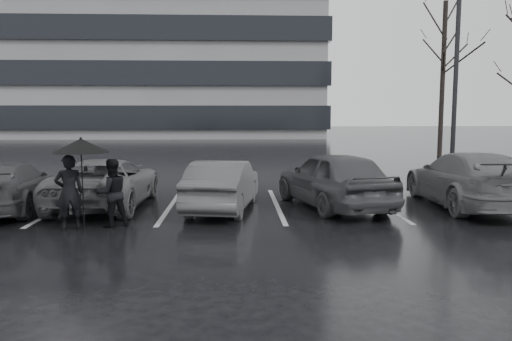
{
  "coord_description": "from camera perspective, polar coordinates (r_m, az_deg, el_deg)",
  "views": [
    {
      "loc": [
        -0.49,
        -10.53,
        2.44
      ],
      "look_at": [
        -0.01,
        1.0,
        1.1
      ],
      "focal_mm": 35.0,
      "sensor_mm": 36.0,
      "label": 1
    }
  ],
  "objects": [
    {
      "name": "ground",
      "position": [
        10.82,
        0.27,
        -6.41
      ],
      "size": [
        160.0,
        160.0,
        0.0
      ],
      "primitive_type": "plane",
      "color": "black",
      "rests_on": "ground"
    },
    {
      "name": "office_building",
      "position": [
        63.48,
        -23.19,
        16.9
      ],
      "size": [
        61.0,
        26.0,
        29.0
      ],
      "color": "gray",
      "rests_on": "ground"
    },
    {
      "name": "car_main",
      "position": [
        13.03,
        8.82,
        -0.95
      ],
      "size": [
        2.81,
        4.65,
        1.48
      ],
      "primitive_type": "imported",
      "rotation": [
        0.0,
        0.0,
        3.4
      ],
      "color": "black",
      "rests_on": "ground"
    },
    {
      "name": "car_west_a",
      "position": [
        12.57,
        -3.81,
        -1.67
      ],
      "size": [
        1.94,
        3.99,
        1.26
      ],
      "primitive_type": "imported",
      "rotation": [
        0.0,
        0.0,
        2.98
      ],
      "color": "#2A2A2C",
      "rests_on": "ground"
    },
    {
      "name": "car_west_b",
      "position": [
        13.56,
        -16.75,
        -1.33
      ],
      "size": [
        2.23,
        4.6,
        1.26
      ],
      "primitive_type": "imported",
      "rotation": [
        0.0,
        0.0,
        3.11
      ],
      "color": "#454547",
      "rests_on": "ground"
    },
    {
      "name": "car_west_c",
      "position": [
        13.84,
        -26.61,
        -1.63
      ],
      "size": [
        2.31,
        4.48,
        1.24
      ],
      "primitive_type": "imported",
      "rotation": [
        0.0,
        0.0,
        3.28
      ],
      "color": "black",
      "rests_on": "ground"
    },
    {
      "name": "car_east",
      "position": [
        14.11,
        23.08,
        -0.92
      ],
      "size": [
        2.17,
        5.02,
        1.44
      ],
      "primitive_type": "imported",
      "rotation": [
        0.0,
        0.0,
        3.11
      ],
      "color": "#454547",
      "rests_on": "ground"
    },
    {
      "name": "pedestrian_left",
      "position": [
        11.13,
        -20.57,
        -2.34
      ],
      "size": [
        0.67,
        0.55,
        1.58
      ],
      "primitive_type": "imported",
      "rotation": [
        0.0,
        0.0,
        3.49
      ],
      "color": "black",
      "rests_on": "ground"
    },
    {
      "name": "pedestrian_right",
      "position": [
        11.12,
        -16.18,
        -2.47
      ],
      "size": [
        0.89,
        0.84,
        1.47
      ],
      "primitive_type": "imported",
      "rotation": [
        0.0,
        0.0,
        3.66
      ],
      "color": "black",
      "rests_on": "ground"
    },
    {
      "name": "umbrella",
      "position": [
        10.88,
        -19.37,
        2.7
      ],
      "size": [
        1.14,
        1.14,
        1.94
      ],
      "color": "black",
      "rests_on": "ground"
    },
    {
      "name": "lamp_post",
      "position": [
        20.52,
        21.95,
        11.91
      ],
      "size": [
        0.54,
        0.54,
        9.83
      ],
      "rotation": [
        0.0,
        0.0,
        -0.11
      ],
      "color": "gray",
      "rests_on": "ground"
    },
    {
      "name": "stall_stripes",
      "position": [
        13.26,
        -3.69,
        -3.99
      ],
      "size": [
        19.72,
        5.0,
        0.0
      ],
      "color": "#AAAAAD",
      "rests_on": "ground"
    },
    {
      "name": "tree_north",
      "position": [
        29.88,
        20.54,
        9.68
      ],
      "size": [
        0.26,
        0.26,
        8.5
      ],
      "primitive_type": "cylinder",
      "color": "black",
      "rests_on": "ground"
    }
  ]
}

